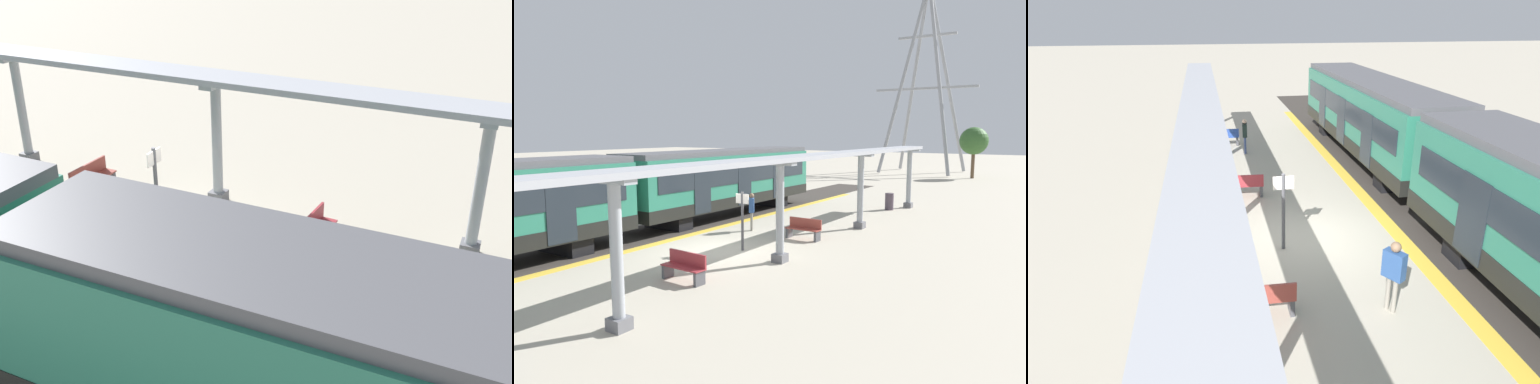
% 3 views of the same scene
% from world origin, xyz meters
% --- Properties ---
extents(ground_plane, '(176.00, 176.00, 0.00)m').
position_xyz_m(ground_plane, '(0.00, 0.00, 0.00)').
color(ground_plane, '#B2A996').
extents(tactile_edge_strip, '(0.46, 35.35, 0.01)m').
position_xyz_m(tactile_edge_strip, '(-2.87, 0.00, 0.00)').
color(tactile_edge_strip, gold).
rests_on(tactile_edge_strip, ground).
extents(trackbed, '(3.20, 47.35, 0.01)m').
position_xyz_m(trackbed, '(-4.70, 0.00, 0.00)').
color(trackbed, '#38332D').
rests_on(trackbed, ground).
extents(train_far_carriage, '(2.65, 13.03, 3.48)m').
position_xyz_m(train_far_carriage, '(-4.70, 6.14, 1.83)').
color(train_far_carriage, '#28745B').
rests_on(train_far_carriage, ground).
extents(canopy_pillar_second, '(1.10, 0.44, 3.43)m').
position_xyz_m(canopy_pillar_second, '(2.65, -6.88, 1.74)').
color(canopy_pillar_second, slate).
rests_on(canopy_pillar_second, ground).
extents(canopy_pillar_third, '(1.10, 0.44, 3.43)m').
position_xyz_m(canopy_pillar_third, '(2.65, -0.12, 1.74)').
color(canopy_pillar_third, slate).
rests_on(canopy_pillar_third, ground).
extents(canopy_pillar_fourth, '(1.10, 0.44, 3.43)m').
position_xyz_m(canopy_pillar_fourth, '(2.65, 6.80, 1.74)').
color(canopy_pillar_fourth, slate).
rests_on(canopy_pillar_fourth, ground).
extents(canopy_pillar_fifth, '(1.10, 0.44, 3.43)m').
position_xyz_m(canopy_pillar_fifth, '(2.65, 14.03, 1.74)').
color(canopy_pillar_fifth, slate).
rests_on(canopy_pillar_fifth, ground).
extents(canopy_beam, '(1.20, 28.49, 0.16)m').
position_xyz_m(canopy_beam, '(2.65, 0.18, 3.51)').
color(canopy_beam, '#A8AAB2').
rests_on(canopy_beam, canopy_pillar_nearest).
extents(bench_near_end, '(1.51, 0.48, 0.86)m').
position_xyz_m(bench_near_end, '(1.61, 3.41, 0.44)').
color(bench_near_end, '#963D33').
rests_on(bench_near_end, ground).
extents(bench_far_end, '(1.52, 0.52, 0.86)m').
position_xyz_m(bench_far_end, '(1.39, -3.43, 0.44)').
color(bench_far_end, '#A02F36').
rests_on(bench_far_end, ground).
extents(trash_bin, '(0.48, 0.48, 0.94)m').
position_xyz_m(trash_bin, '(1.99, 12.68, 0.47)').
color(trash_bin, '#4F434F').
rests_on(trash_bin, ground).
extents(platform_info_sign, '(0.56, 0.10, 2.20)m').
position_xyz_m(platform_info_sign, '(0.61, 0.51, 1.33)').
color(platform_info_sign, '#4C4C51').
rests_on(platform_info_sign, ground).
extents(passenger_waiting_near_edge, '(0.45, 0.53, 1.69)m').
position_xyz_m(passenger_waiting_near_edge, '(-1.22, 3.67, 1.06)').
color(passenger_waiting_near_edge, gray).
rests_on(passenger_waiting_near_edge, ground).
extents(electricity_pylon, '(10.67, 7.54, 19.82)m').
position_xyz_m(electricity_pylon, '(-3.52, 38.69, 10.06)').
color(electricity_pylon, '#93969B').
rests_on(electricity_pylon, ground).
extents(tree_left_background, '(2.60, 2.60, 4.85)m').
position_xyz_m(tree_left_background, '(2.25, 35.10, 3.52)').
color(tree_left_background, brown).
rests_on(tree_left_background, ground).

